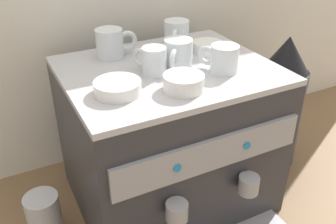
{
  "coord_description": "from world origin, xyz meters",
  "views": [
    {
      "loc": [
        -0.43,
        -0.85,
        0.87
      ],
      "look_at": [
        0.0,
        0.0,
        0.31
      ],
      "focal_mm": 40.08,
      "sensor_mm": 36.0,
      "label": 1
    }
  ],
  "objects_px": {
    "espresso_machine": "(169,138)",
    "coffee_grinder": "(279,104)",
    "ceramic_cup_1": "(178,53)",
    "ceramic_bowl_1": "(208,47)",
    "ceramic_cup_4": "(176,34)",
    "ceramic_bowl_2": "(184,83)",
    "ceramic_cup_0": "(223,58)",
    "milk_pitcher": "(44,216)",
    "ceramic_cup_3": "(111,43)",
    "ceramic_bowl_0": "(118,88)",
    "ceramic_cup_2": "(153,61)"
  },
  "relations": [
    {
      "from": "ceramic_bowl_1",
      "to": "ceramic_bowl_2",
      "type": "relative_size",
      "value": 0.91
    },
    {
      "from": "ceramic_cup_4",
      "to": "coffee_grinder",
      "type": "xyz_separation_m",
      "value": [
        0.34,
        -0.13,
        -0.26
      ]
    },
    {
      "from": "ceramic_cup_0",
      "to": "ceramic_cup_1",
      "type": "bearing_deg",
      "value": 136.39
    },
    {
      "from": "ceramic_cup_1",
      "to": "espresso_machine",
      "type": "bearing_deg",
      "value": -174.72
    },
    {
      "from": "ceramic_cup_4",
      "to": "ceramic_cup_3",
      "type": "bearing_deg",
      "value": 175.66
    },
    {
      "from": "ceramic_cup_2",
      "to": "milk_pitcher",
      "type": "xyz_separation_m",
      "value": [
        -0.34,
        0.02,
        -0.42
      ]
    },
    {
      "from": "ceramic_bowl_1",
      "to": "milk_pitcher",
      "type": "height_order",
      "value": "ceramic_bowl_1"
    },
    {
      "from": "ceramic_cup_3",
      "to": "ceramic_cup_4",
      "type": "bearing_deg",
      "value": -4.34
    },
    {
      "from": "milk_pitcher",
      "to": "ceramic_cup_4",
      "type": "bearing_deg",
      "value": 14.06
    },
    {
      "from": "ceramic_cup_0",
      "to": "ceramic_cup_3",
      "type": "height_order",
      "value": "ceramic_cup_3"
    },
    {
      "from": "ceramic_cup_1",
      "to": "ceramic_bowl_1",
      "type": "bearing_deg",
      "value": 23.03
    },
    {
      "from": "ceramic_cup_3",
      "to": "ceramic_bowl_0",
      "type": "bearing_deg",
      "value": -106.31
    },
    {
      "from": "espresso_machine",
      "to": "ceramic_bowl_0",
      "type": "relative_size",
      "value": 5.05
    },
    {
      "from": "ceramic_bowl_0",
      "to": "ceramic_bowl_1",
      "type": "xyz_separation_m",
      "value": [
        0.34,
        0.14,
        -0.0
      ]
    },
    {
      "from": "ceramic_cup_0",
      "to": "coffee_grinder",
      "type": "xyz_separation_m",
      "value": [
        0.32,
        0.09,
        -0.26
      ]
    },
    {
      "from": "ceramic_cup_1",
      "to": "milk_pitcher",
      "type": "distance_m",
      "value": 0.6
    },
    {
      "from": "coffee_grinder",
      "to": "ceramic_bowl_1",
      "type": "bearing_deg",
      "value": 168.54
    },
    {
      "from": "ceramic_cup_3",
      "to": "ceramic_bowl_2",
      "type": "relative_size",
      "value": 1.22
    },
    {
      "from": "ceramic_cup_3",
      "to": "milk_pitcher",
      "type": "bearing_deg",
      "value": -154.17
    },
    {
      "from": "espresso_machine",
      "to": "coffee_grinder",
      "type": "relative_size",
      "value": 1.2
    },
    {
      "from": "ceramic_cup_4",
      "to": "ceramic_cup_0",
      "type": "bearing_deg",
      "value": -83.62
    },
    {
      "from": "ceramic_bowl_1",
      "to": "espresso_machine",
      "type": "bearing_deg",
      "value": -159.86
    },
    {
      "from": "ceramic_cup_4",
      "to": "coffee_grinder",
      "type": "relative_size",
      "value": 0.23
    },
    {
      "from": "ceramic_bowl_1",
      "to": "milk_pitcher",
      "type": "relative_size",
      "value": 0.65
    },
    {
      "from": "ceramic_cup_1",
      "to": "milk_pitcher",
      "type": "height_order",
      "value": "ceramic_cup_1"
    },
    {
      "from": "ceramic_cup_1",
      "to": "ceramic_cup_3",
      "type": "relative_size",
      "value": 0.83
    },
    {
      "from": "ceramic_cup_1",
      "to": "ceramic_bowl_1",
      "type": "distance_m",
      "value": 0.15
    },
    {
      "from": "ceramic_bowl_2",
      "to": "milk_pitcher",
      "type": "bearing_deg",
      "value": 158.4
    },
    {
      "from": "espresso_machine",
      "to": "milk_pitcher",
      "type": "xyz_separation_m",
      "value": [
        -0.4,
        0.01,
        -0.16
      ]
    },
    {
      "from": "ceramic_bowl_0",
      "to": "ceramic_bowl_1",
      "type": "bearing_deg",
      "value": 22.4
    },
    {
      "from": "ceramic_cup_3",
      "to": "ceramic_bowl_1",
      "type": "xyz_separation_m",
      "value": [
        0.27,
        -0.09,
        -0.03
      ]
    },
    {
      "from": "ceramic_bowl_2",
      "to": "ceramic_bowl_1",
      "type": "bearing_deg",
      "value": 45.58
    },
    {
      "from": "ceramic_cup_1",
      "to": "coffee_grinder",
      "type": "relative_size",
      "value": 0.21
    },
    {
      "from": "coffee_grinder",
      "to": "milk_pitcher",
      "type": "distance_m",
      "value": 0.85
    },
    {
      "from": "espresso_machine",
      "to": "coffee_grinder",
      "type": "distance_m",
      "value": 0.44
    },
    {
      "from": "ceramic_cup_0",
      "to": "ceramic_cup_4",
      "type": "distance_m",
      "value": 0.22
    },
    {
      "from": "ceramic_cup_3",
      "to": "ceramic_bowl_0",
      "type": "distance_m",
      "value": 0.24
    },
    {
      "from": "coffee_grinder",
      "to": "milk_pitcher",
      "type": "height_order",
      "value": "coffee_grinder"
    },
    {
      "from": "espresso_machine",
      "to": "coffee_grinder",
      "type": "bearing_deg",
      "value": 0.47
    },
    {
      "from": "espresso_machine",
      "to": "ceramic_bowl_2",
      "type": "distance_m",
      "value": 0.28
    },
    {
      "from": "ceramic_cup_4",
      "to": "ceramic_bowl_2",
      "type": "distance_m",
      "value": 0.3
    },
    {
      "from": "ceramic_cup_3",
      "to": "milk_pitcher",
      "type": "height_order",
      "value": "ceramic_cup_3"
    },
    {
      "from": "ceramic_bowl_0",
      "to": "milk_pitcher",
      "type": "xyz_separation_m",
      "value": [
        -0.22,
        0.09,
        -0.4
      ]
    },
    {
      "from": "espresso_machine",
      "to": "coffee_grinder",
      "type": "xyz_separation_m",
      "value": [
        0.44,
        0.0,
        0.01
      ]
    },
    {
      "from": "ceramic_cup_4",
      "to": "ceramic_bowl_1",
      "type": "height_order",
      "value": "ceramic_cup_4"
    },
    {
      "from": "ceramic_cup_4",
      "to": "ceramic_bowl_1",
      "type": "relative_size",
      "value": 1.21
    },
    {
      "from": "ceramic_cup_3",
      "to": "milk_pitcher",
      "type": "xyz_separation_m",
      "value": [
        -0.29,
        -0.14,
        -0.43
      ]
    },
    {
      "from": "ceramic_bowl_1",
      "to": "ceramic_bowl_2",
      "type": "xyz_separation_m",
      "value": [
        -0.19,
        -0.19,
        0.0
      ]
    },
    {
      "from": "ceramic_bowl_2",
      "to": "coffee_grinder",
      "type": "xyz_separation_m",
      "value": [
        0.46,
        0.14,
        -0.24
      ]
    },
    {
      "from": "espresso_machine",
      "to": "ceramic_bowl_2",
      "type": "height_order",
      "value": "ceramic_bowl_2"
    }
  ]
}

